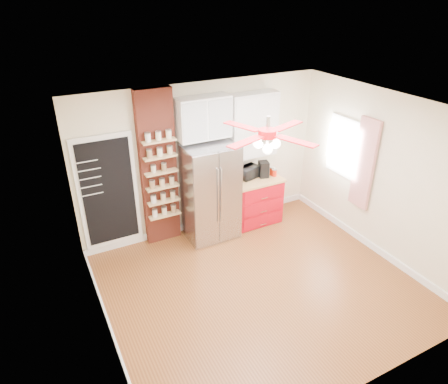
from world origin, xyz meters
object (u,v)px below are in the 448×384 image
fridge (210,192)px  toaster_oven (249,172)px  canister_left (274,173)px  ceiling_fan (268,134)px  coffee_maker (264,169)px  pantry_jar_oats (153,169)px  red_cabinet (255,200)px

fridge → toaster_oven: bearing=9.6°
canister_left → fridge: bearing=179.4°
fridge → ceiling_fan: ceiling_fan is taller
ceiling_fan → coffee_maker: bearing=57.3°
coffee_maker → pantry_jar_oats: size_ratio=2.59×
fridge → pantry_jar_oats: 1.09m
fridge → ceiling_fan: bearing=-88.2°
red_cabinet → pantry_jar_oats: bearing=176.4°
toaster_oven → pantry_jar_oats: size_ratio=3.39×
coffee_maker → canister_left: coffee_maker is taller
toaster_oven → canister_left: (0.46, -0.16, -0.04)m
canister_left → pantry_jar_oats: bearing=175.3°
fridge → coffee_maker: bearing=2.9°
pantry_jar_oats → red_cabinet: bearing=-3.6°
ceiling_fan → canister_left: ceiling_fan is taller
toaster_oven → canister_left: toaster_oven is taller
canister_left → red_cabinet: bearing=169.7°
pantry_jar_oats → canister_left: bearing=-4.7°
toaster_oven → coffee_maker: coffee_maker is taller
canister_left → pantry_jar_oats: (-2.25, 0.18, 0.47)m
ceiling_fan → canister_left: 2.52m
ceiling_fan → pantry_jar_oats: 2.27m
coffee_maker → canister_left: (0.19, -0.07, -0.08)m
red_cabinet → ceiling_fan: ceiling_fan is taller
toaster_oven → canister_left: size_ratio=3.02×
red_cabinet → toaster_oven: size_ratio=2.41×
toaster_oven → canister_left: bearing=-35.9°
ceiling_fan → coffee_maker: size_ratio=4.69×
fridge → canister_left: (1.33, -0.01, 0.09)m
red_cabinet → coffee_maker: 0.62m
red_cabinet → pantry_jar_oats: (-1.89, 0.12, 0.98)m
toaster_oven → coffee_maker: size_ratio=1.31×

